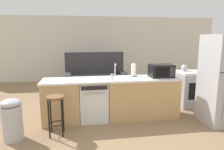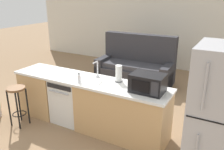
{
  "view_description": "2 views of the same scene",
  "coord_description": "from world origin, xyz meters",
  "px_view_note": "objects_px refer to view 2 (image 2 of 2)",
  "views": [
    {
      "loc": [
        -0.5,
        -4.13,
        1.77
      ],
      "look_at": [
        0.19,
        0.28,
        0.92
      ],
      "focal_mm": 32.0,
      "sensor_mm": 36.0,
      "label": 1
    },
    {
      "loc": [
        2.39,
        -3.15,
        2.32
      ],
      "look_at": [
        0.37,
        0.48,
        0.87
      ],
      "focal_mm": 38.0,
      "sensor_mm": 36.0,
      "label": 2
    }
  ],
  "objects_px": {
    "couch": "(136,67)",
    "refrigerator": "(223,127)",
    "dishwasher": "(71,100)",
    "paper_towel_roll": "(119,74)",
    "kettle": "(220,83)",
    "soap_bottle": "(79,78)",
    "bar_stool": "(17,98)",
    "microwave": "(148,83)"
  },
  "relations": [
    {
      "from": "couch",
      "to": "refrigerator",
      "type": "bearing_deg",
      "value": -52.38
    },
    {
      "from": "dishwasher",
      "to": "paper_towel_roll",
      "type": "bearing_deg",
      "value": 10.55
    },
    {
      "from": "refrigerator",
      "to": "paper_towel_roll",
      "type": "relative_size",
      "value": 6.47
    },
    {
      "from": "paper_towel_roll",
      "to": "kettle",
      "type": "relative_size",
      "value": 1.38
    },
    {
      "from": "kettle",
      "to": "soap_bottle",
      "type": "bearing_deg",
      "value": -157.02
    },
    {
      "from": "couch",
      "to": "bar_stool",
      "type": "bearing_deg",
      "value": -106.73
    },
    {
      "from": "refrigerator",
      "to": "microwave",
      "type": "distance_m",
      "value": 1.23
    },
    {
      "from": "dishwasher",
      "to": "refrigerator",
      "type": "relative_size",
      "value": 0.46
    },
    {
      "from": "soap_bottle",
      "to": "kettle",
      "type": "bearing_deg",
      "value": 22.98
    },
    {
      "from": "dishwasher",
      "to": "couch",
      "type": "height_order",
      "value": "couch"
    },
    {
      "from": "dishwasher",
      "to": "couch",
      "type": "distance_m",
      "value": 2.54
    },
    {
      "from": "dishwasher",
      "to": "bar_stool",
      "type": "distance_m",
      "value": 0.95
    },
    {
      "from": "bar_stool",
      "to": "refrigerator",
      "type": "bearing_deg",
      "value": 0.94
    },
    {
      "from": "refrigerator",
      "to": "microwave",
      "type": "height_order",
      "value": "refrigerator"
    },
    {
      "from": "refrigerator",
      "to": "bar_stool",
      "type": "distance_m",
      "value": 3.34
    },
    {
      "from": "soap_bottle",
      "to": "couch",
      "type": "height_order",
      "value": "couch"
    },
    {
      "from": "paper_towel_roll",
      "to": "couch",
      "type": "relative_size",
      "value": 0.14
    },
    {
      "from": "couch",
      "to": "soap_bottle",
      "type": "bearing_deg",
      "value": -86.88
    },
    {
      "from": "microwave",
      "to": "couch",
      "type": "xyz_separation_m",
      "value": [
        -1.28,
        2.53,
        -0.65
      ]
    },
    {
      "from": "refrigerator",
      "to": "couch",
      "type": "relative_size",
      "value": 0.9
    },
    {
      "from": "refrigerator",
      "to": "microwave",
      "type": "xyz_separation_m",
      "value": [
        -1.1,
        0.55,
        0.13
      ]
    },
    {
      "from": "dishwasher",
      "to": "kettle",
      "type": "height_order",
      "value": "kettle"
    },
    {
      "from": "dishwasher",
      "to": "refrigerator",
      "type": "height_order",
      "value": "refrigerator"
    },
    {
      "from": "bar_stool",
      "to": "soap_bottle",
      "type": "bearing_deg",
      "value": 20.53
    },
    {
      "from": "dishwasher",
      "to": "kettle",
      "type": "bearing_deg",
      "value": 15.58
    },
    {
      "from": "soap_bottle",
      "to": "kettle",
      "type": "xyz_separation_m",
      "value": [
        2.06,
        0.87,
        0.01
      ]
    },
    {
      "from": "soap_bottle",
      "to": "kettle",
      "type": "relative_size",
      "value": 0.86
    },
    {
      "from": "microwave",
      "to": "soap_bottle",
      "type": "height_order",
      "value": "microwave"
    },
    {
      "from": "kettle",
      "to": "bar_stool",
      "type": "height_order",
      "value": "kettle"
    },
    {
      "from": "refrigerator",
      "to": "bar_stool",
      "type": "relative_size",
      "value": 2.47
    },
    {
      "from": "refrigerator",
      "to": "kettle",
      "type": "height_order",
      "value": "refrigerator"
    },
    {
      "from": "microwave",
      "to": "couch",
      "type": "bearing_deg",
      "value": 116.76
    },
    {
      "from": "kettle",
      "to": "bar_stool",
      "type": "bearing_deg",
      "value": -157.86
    },
    {
      "from": "paper_towel_roll",
      "to": "bar_stool",
      "type": "xyz_separation_m",
      "value": [
        -1.64,
        -0.78,
        -0.5
      ]
    },
    {
      "from": "couch",
      "to": "microwave",
      "type": "bearing_deg",
      "value": -63.24
    },
    {
      "from": "microwave",
      "to": "bar_stool",
      "type": "relative_size",
      "value": 0.68
    },
    {
      "from": "refrigerator",
      "to": "soap_bottle",
      "type": "relative_size",
      "value": 10.37
    },
    {
      "from": "couch",
      "to": "paper_towel_roll",
      "type": "bearing_deg",
      "value": -73.57
    },
    {
      "from": "refrigerator",
      "to": "paper_towel_roll",
      "type": "distance_m",
      "value": 1.83
    },
    {
      "from": "dishwasher",
      "to": "couch",
      "type": "relative_size",
      "value": 0.41
    },
    {
      "from": "refrigerator",
      "to": "soap_bottle",
      "type": "distance_m",
      "value": 2.26
    },
    {
      "from": "refrigerator",
      "to": "soap_bottle",
      "type": "height_order",
      "value": "refrigerator"
    }
  ]
}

